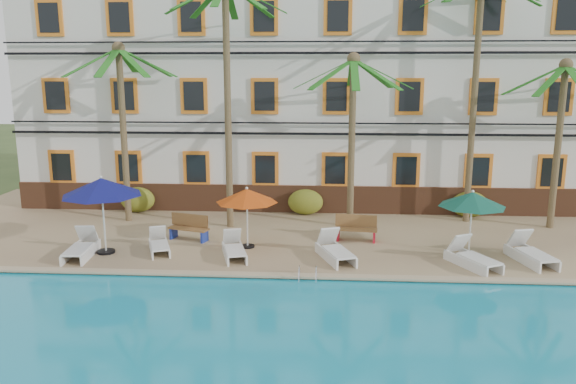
# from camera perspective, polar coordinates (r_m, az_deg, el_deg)

# --- Properties ---
(ground) EXTENTS (100.00, 100.00, 0.00)m
(ground) POSITION_cam_1_polar(r_m,az_deg,el_deg) (17.90, 0.25, -8.31)
(ground) COLOR #384C23
(ground) RESTS_ON ground
(pool_deck) EXTENTS (30.00, 12.00, 0.25)m
(pool_deck) POSITION_cam_1_polar(r_m,az_deg,el_deg) (22.61, 1.00, -3.60)
(pool_deck) COLOR tan
(pool_deck) RESTS_ON ground
(pool_coping) EXTENTS (30.00, 0.35, 0.06)m
(pool_coping) POSITION_cam_1_polar(r_m,az_deg,el_deg) (16.96, 0.07, -8.48)
(pool_coping) COLOR tan
(pool_coping) RESTS_ON pool_deck
(hotel_building) EXTENTS (25.40, 6.44, 10.22)m
(hotel_building) POSITION_cam_1_polar(r_m,az_deg,el_deg) (26.76, 1.54, 10.23)
(hotel_building) COLOR silver
(hotel_building) RESTS_ON pool_deck
(palm_a) EXTENTS (4.51, 4.51, 7.15)m
(palm_a) POSITION_cam_1_polar(r_m,az_deg,el_deg) (23.33, -16.52, 8.34)
(palm_a) COLOR brown
(palm_a) RESTS_ON pool_deck
(palm_b) EXTENTS (4.51, 4.51, 9.42)m
(palm_b) POSITION_cam_1_polar(r_m,az_deg,el_deg) (21.55, -6.22, 11.94)
(palm_b) COLOR brown
(palm_b) RESTS_ON pool_deck
(palm_c) EXTENTS (4.51, 4.51, 6.72)m
(palm_c) POSITION_cam_1_polar(r_m,az_deg,el_deg) (21.65, 6.55, 7.82)
(palm_c) COLOR brown
(palm_c) RESTS_ON pool_deck
(palm_d) EXTENTS (4.51, 4.51, 9.76)m
(palm_d) POSITION_cam_1_polar(r_m,az_deg,el_deg) (23.41, 18.58, 11.87)
(palm_d) COLOR brown
(palm_d) RESTS_ON pool_deck
(palm_e) EXTENTS (4.51, 4.51, 6.50)m
(palm_e) POSITION_cam_1_polar(r_m,az_deg,el_deg) (23.72, 25.96, 6.74)
(palm_e) COLOR brown
(palm_e) RESTS_ON pool_deck
(shrub_left) EXTENTS (1.50, 0.90, 1.10)m
(shrub_left) POSITION_cam_1_polar(r_m,az_deg,el_deg) (25.28, -15.03, -0.75)
(shrub_left) COLOR #1D4F16
(shrub_left) RESTS_ON pool_deck
(shrub_mid) EXTENTS (1.50, 0.90, 1.10)m
(shrub_mid) POSITION_cam_1_polar(r_m,az_deg,el_deg) (23.98, 1.79, -1.02)
(shrub_mid) COLOR #1D4F16
(shrub_mid) RESTS_ON pool_deck
(shrub_right) EXTENTS (1.50, 0.90, 1.10)m
(shrub_right) POSITION_cam_1_polar(r_m,az_deg,el_deg) (24.75, 17.96, -1.20)
(shrub_right) COLOR #1D4F16
(shrub_right) RESTS_ON pool_deck
(umbrella_blue) EXTENTS (2.66, 2.66, 2.65)m
(umbrella_blue) POSITION_cam_1_polar(r_m,az_deg,el_deg) (19.50, -18.41, 0.46)
(umbrella_blue) COLOR black
(umbrella_blue) RESTS_ON pool_deck
(umbrella_red) EXTENTS (2.15, 2.15, 2.15)m
(umbrella_red) POSITION_cam_1_polar(r_m,az_deg,el_deg) (19.26, -4.20, -0.41)
(umbrella_red) COLOR black
(umbrella_red) RESTS_ON pool_deck
(umbrella_green) EXTENTS (2.21, 2.21, 2.21)m
(umbrella_green) POSITION_cam_1_polar(r_m,az_deg,el_deg) (19.39, 18.21, -0.75)
(umbrella_green) COLOR black
(umbrella_green) RESTS_ON pool_deck
(lounger_a) EXTENTS (0.88, 2.03, 0.93)m
(lounger_a) POSITION_cam_1_polar(r_m,az_deg,el_deg) (19.86, -20.25, -5.31)
(lounger_a) COLOR silver
(lounger_a) RESTS_ON pool_deck
(lounger_b) EXTENTS (1.17, 1.80, 0.80)m
(lounger_b) POSITION_cam_1_polar(r_m,az_deg,el_deg) (19.64, -12.97, -5.19)
(lounger_b) COLOR silver
(lounger_b) RESTS_ON pool_deck
(lounger_c) EXTENTS (1.11, 1.92, 0.86)m
(lounger_c) POSITION_cam_1_polar(r_m,az_deg,el_deg) (18.69, -5.50, -5.76)
(lounger_c) COLOR silver
(lounger_c) RESTS_ON pool_deck
(lounger_d) EXTENTS (1.37, 2.13, 0.95)m
(lounger_d) POSITION_cam_1_polar(r_m,az_deg,el_deg) (18.42, 4.80, -5.91)
(lounger_d) COLOR silver
(lounger_d) RESTS_ON pool_deck
(lounger_e) EXTENTS (1.53, 2.07, 0.93)m
(lounger_e) POSITION_cam_1_polar(r_m,az_deg,el_deg) (18.63, 18.20, -6.31)
(lounger_e) COLOR silver
(lounger_e) RESTS_ON pool_deck
(lounger_f) EXTENTS (1.18, 2.15, 0.97)m
(lounger_f) POSITION_cam_1_polar(r_m,az_deg,el_deg) (19.70, 23.41, -5.68)
(lounger_f) COLOR silver
(lounger_f) RESTS_ON pool_deck
(bench_left) EXTENTS (1.57, 0.91, 0.93)m
(bench_left) POSITION_cam_1_polar(r_m,az_deg,el_deg) (20.75, -9.95, -3.52)
(bench_left) COLOR olive
(bench_left) RESTS_ON pool_deck
(bench_right) EXTENTS (1.54, 0.64, 0.93)m
(bench_right) POSITION_cam_1_polar(r_m,az_deg,el_deg) (20.50, 6.97, -3.62)
(bench_right) COLOR olive
(bench_right) RESTS_ON pool_deck
(pool_ladder) EXTENTS (0.54, 0.74, 0.74)m
(pool_ladder) POSITION_cam_1_polar(r_m,az_deg,el_deg) (16.85, 2.01, -8.73)
(pool_ladder) COLOR silver
(pool_ladder) RESTS_ON ground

